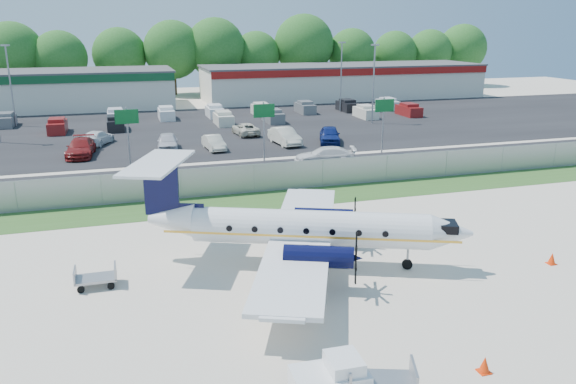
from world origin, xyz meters
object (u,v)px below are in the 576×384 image
object	(u,v)px
baggage_cart_near	(96,277)
baggage_cart_far	(381,381)
aircraft	(303,228)
pushback_tug	(333,377)

from	to	relation	value
baggage_cart_near	baggage_cart_far	xyz separation A→B (m)	(8.66, -10.56, 0.07)
aircraft	baggage_cart_near	bearing A→B (deg)	177.63
aircraft	baggage_cart_near	xyz separation A→B (m)	(-9.45, 0.39, -1.47)
pushback_tug	baggage_cart_near	bearing A→B (deg)	125.76
pushback_tug	baggage_cart_far	bearing A→B (deg)	-19.34
baggage_cart_near	baggage_cart_far	bearing A→B (deg)	-50.65
aircraft	pushback_tug	bearing A→B (deg)	-102.80
pushback_tug	baggage_cart_near	xyz separation A→B (m)	(-7.25, 10.07, -0.17)
baggage_cart_near	baggage_cart_far	world-z (taller)	baggage_cart_far
aircraft	pushback_tug	world-z (taller)	aircraft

